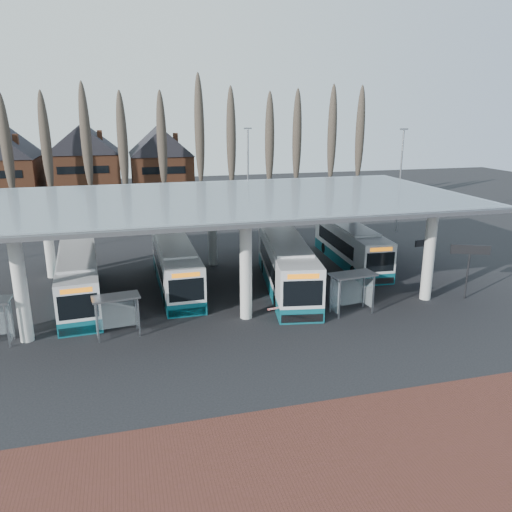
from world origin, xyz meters
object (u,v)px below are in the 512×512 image
object	(u,v)px
bus_0	(79,279)
shelter_1	(116,306)
shelter_2	(351,284)
bus_1	(176,267)
bus_2	(286,266)
bus_3	(350,245)

from	to	relation	value
bus_0	shelter_1	size ratio (longest dim) A/B	4.28
shelter_2	bus_0	bearing A→B (deg)	152.95
bus_1	shelter_1	distance (m)	8.09
bus_1	shelter_1	bearing A→B (deg)	-119.46
bus_0	bus_2	bearing A→B (deg)	-8.51
bus_2	bus_1	bearing A→B (deg)	172.51
bus_3	shelter_1	bearing A→B (deg)	-149.10
bus_0	shelter_1	world-z (taller)	bus_0
bus_1	shelter_2	size ratio (longest dim) A/B	3.96
bus_0	bus_1	distance (m)	6.37
bus_1	shelter_2	xyz separation A→B (m)	(9.69, -7.33, 0.36)
bus_1	shelter_2	distance (m)	12.16
bus_1	bus_2	bearing A→B (deg)	-17.47
bus_3	shelter_1	size ratio (longest dim) A/B	4.31
shelter_2	bus_1	bearing A→B (deg)	137.08
bus_1	bus_3	bearing A→B (deg)	8.23
bus_2	bus_3	world-z (taller)	bus_2
shelter_2	bus_3	bearing A→B (deg)	59.19
bus_0	shelter_1	xyz separation A→B (m)	(2.34, -5.94, 0.23)
bus_3	shelter_1	distance (m)	20.25
shelter_1	shelter_2	xyz separation A→B (m)	(13.62, -0.27, 0.15)
shelter_1	bus_2	bearing A→B (deg)	16.27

